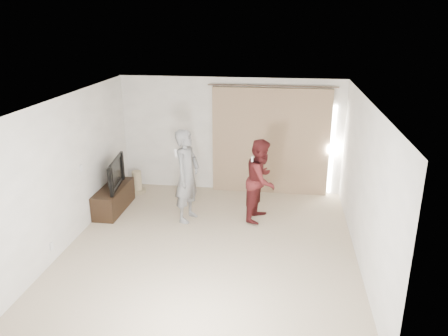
{
  "coord_description": "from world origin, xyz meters",
  "views": [
    {
      "loc": [
        1.18,
        -6.75,
        3.84
      ],
      "look_at": [
        0.06,
        1.2,
        1.05
      ],
      "focal_mm": 35.0,
      "sensor_mm": 36.0,
      "label": 1
    }
  ],
  "objects": [
    {
      "name": "floor",
      "position": [
        0.0,
        0.0,
        0.0
      ],
      "size": [
        5.5,
        5.5,
        0.0
      ],
      "primitive_type": "plane",
      "color": "#BBA88C",
      "rests_on": "ground"
    },
    {
      "name": "wall_back",
      "position": [
        0.0,
        2.75,
        1.3
      ],
      "size": [
        5.0,
        0.04,
        2.6
      ],
      "primitive_type": "cube",
      "color": "white",
      "rests_on": "ground"
    },
    {
      "name": "wall_left",
      "position": [
        -2.5,
        -0.0,
        1.3
      ],
      "size": [
        0.04,
        5.5,
        2.6
      ],
      "color": "white",
      "rests_on": "ground"
    },
    {
      "name": "ceiling",
      "position": [
        0.0,
        0.0,
        2.6
      ],
      "size": [
        5.0,
        5.5,
        0.01
      ],
      "primitive_type": "cube",
      "color": "silver",
      "rests_on": "wall_back"
    },
    {
      "name": "curtain",
      "position": [
        0.91,
        2.68,
        1.2
      ],
      "size": [
        2.8,
        0.11,
        2.46
      ],
      "color": "#9A7E5E",
      "rests_on": "ground"
    },
    {
      "name": "tv_console",
      "position": [
        -2.27,
        1.23,
        0.25
      ],
      "size": [
        0.45,
        1.31,
        0.5
      ],
      "primitive_type": "cube",
      "color": "black",
      "rests_on": "ground"
    },
    {
      "name": "tv",
      "position": [
        -2.27,
        1.23,
        0.81
      ],
      "size": [
        0.29,
        1.08,
        0.62
      ],
      "primitive_type": "imported",
      "rotation": [
        0.0,
        0.0,
        1.71
      ],
      "color": "black",
      "rests_on": "tv_console"
    },
    {
      "name": "scratching_post",
      "position": [
        -2.1,
        2.24,
        0.21
      ],
      "size": [
        0.38,
        0.38,
        0.51
      ],
      "color": "tan",
      "rests_on": "ground"
    },
    {
      "name": "person_man",
      "position": [
        -0.63,
        1.01,
        0.92
      ],
      "size": [
        0.61,
        0.77,
        1.84
      ],
      "color": "slate",
      "rests_on": "ground"
    },
    {
      "name": "person_woman",
      "position": [
        0.8,
        1.25,
        0.82
      ],
      "size": [
        0.81,
        0.93,
        1.64
      ],
      "color": "#501819",
      "rests_on": "ground"
    }
  ]
}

